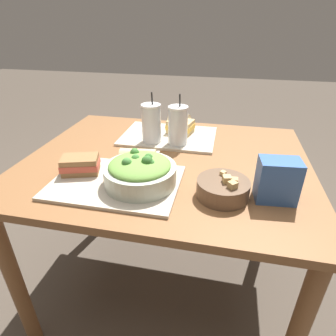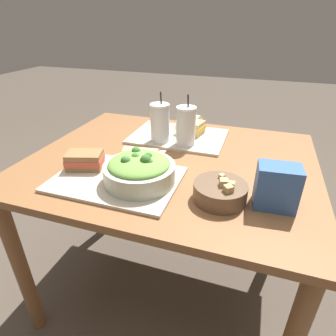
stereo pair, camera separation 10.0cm
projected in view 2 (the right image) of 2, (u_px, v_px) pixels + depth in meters
The scene contains 14 objects.
ground_plane at pixel (170, 283), 1.55m from camera, with size 12.00×12.00×0.00m, color #4C4238.
dining_table at pixel (171, 180), 1.23m from camera, with size 1.17×0.95×0.77m.
tray_near at pixel (117, 179), 1.02m from camera, with size 0.45×0.32×0.01m.
tray_far at pixel (178, 136), 1.38m from camera, with size 0.45×0.32×0.01m.
salad_bowl at pixel (139, 170), 0.97m from camera, with size 0.25×0.25×0.11m.
soup_bowl at pixel (220, 191), 0.90m from camera, with size 0.17×0.17×0.08m.
sandwich_near at pixel (85, 160), 1.07m from camera, with size 0.16×0.12×0.06m.
baguette_near at pixel (142, 157), 1.08m from camera, with size 0.14×0.09×0.07m.
sandwich_far at pixel (191, 127), 1.39m from camera, with size 0.14×0.12×0.06m.
baguette_far at pixel (191, 121), 1.45m from camera, with size 0.12×0.10×0.07m.
drink_cup_dark at pixel (160, 124), 1.28m from camera, with size 0.09×0.09×0.23m.
drink_cup_red at pixel (186, 127), 1.24m from camera, with size 0.09×0.09×0.23m.
chip_bag at pixel (277, 187), 0.85m from camera, with size 0.13×0.09×0.14m.
napkin_folded at pixel (148, 155), 1.21m from camera, with size 0.16×0.12×0.00m.
Camera 2 is at (0.32, -1.01, 1.30)m, focal length 30.00 mm.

